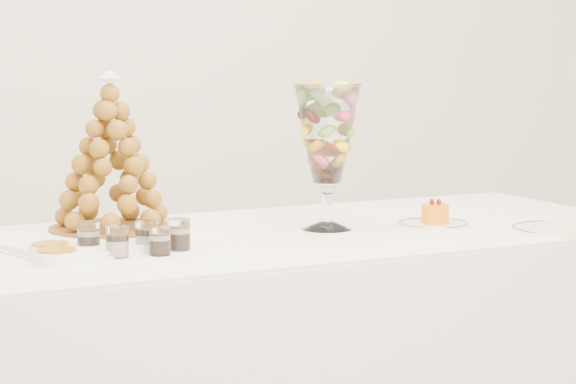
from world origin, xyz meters
name	(u,v)px	position (x,y,z in m)	size (l,w,h in m)	color
lace_tray	(108,239)	(-0.40, 0.27, 0.85)	(0.53, 0.40, 0.02)	white
macaron_vase	(327,136)	(0.19, 0.23, 1.10)	(0.18, 0.18, 0.39)	white
cake_plate	(433,225)	(0.49, 0.17, 0.85)	(0.20, 0.20, 0.01)	white
spare_plate	(560,230)	(0.74, -0.05, 0.85)	(0.26, 0.26, 0.01)	white
verrine_a	(89,237)	(-0.48, 0.14, 0.88)	(0.05, 0.05, 0.07)	white
verrine_b	(146,236)	(-0.35, 0.11, 0.88)	(0.05, 0.05, 0.07)	white
verrine_c	(179,234)	(-0.27, 0.09, 0.88)	(0.06, 0.06, 0.08)	white
verrine_d	(117,242)	(-0.43, 0.05, 0.88)	(0.05, 0.05, 0.07)	white
verrine_e	(160,241)	(-0.33, 0.04, 0.88)	(0.05, 0.05, 0.07)	white
ramekin_back	(50,251)	(-0.58, 0.11, 0.86)	(0.10, 0.10, 0.03)	white
ramekin_front	(56,257)	(-0.58, 0.02, 0.86)	(0.10, 0.10, 0.03)	white
croquembouche	(111,153)	(-0.37, 0.36, 1.06)	(0.33, 0.33, 0.41)	brown
mousse_cake	(435,213)	(0.49, 0.16, 0.88)	(0.08, 0.08, 0.07)	orange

